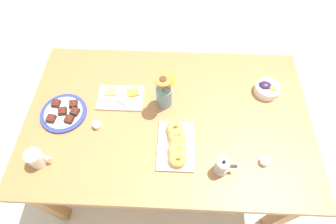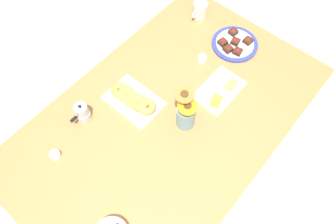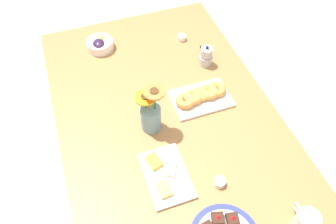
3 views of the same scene
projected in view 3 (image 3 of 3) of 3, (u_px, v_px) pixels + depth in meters
The scene contains 10 objects.
ground_plane at pixel (168, 186), 2.10m from camera, with size 6.00×6.00×0.00m, color beige.
dining_table at pixel (168, 128), 1.59m from camera, with size 1.60×1.00×0.74m.
coffee_mug at pixel (306, 221), 1.17m from camera, with size 0.12×0.08×0.09m.
grape_bowl at pixel (100, 44), 1.79m from camera, with size 0.14×0.14×0.07m.
cheese_platter at pixel (166, 175), 1.33m from camera, with size 0.26×0.17×0.03m.
croissant_platter at pixel (201, 96), 1.57m from camera, with size 0.19×0.29×0.05m.
jam_cup_honey at pixel (220, 182), 1.30m from camera, with size 0.05×0.05×0.03m.
jam_cup_berry at pixel (182, 37), 1.85m from camera, with size 0.05×0.05×0.03m.
flower_vase at pixel (151, 115), 1.42m from camera, with size 0.11×0.12×0.24m.
moka_pot at pixel (206, 56), 1.70m from camera, with size 0.11×0.07×0.12m.
Camera 3 is at (-0.86, 0.30, 1.95)m, focal length 35.00 mm.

